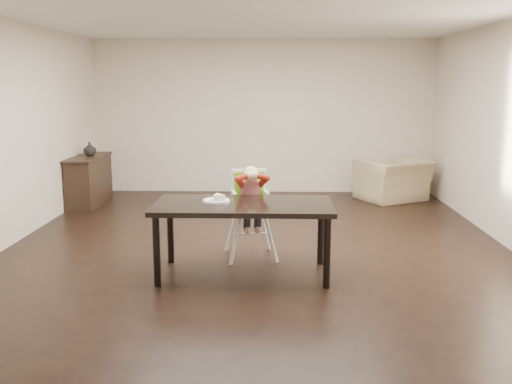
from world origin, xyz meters
The scene contains 8 objects.
ground centered at (0.00, 0.00, 0.00)m, with size 7.00×7.00×0.00m, color black.
room_walls centered at (0.00, 0.00, 1.86)m, with size 6.02×7.02×2.71m.
dining_table centered at (-0.11, -1.05, 0.67)m, with size 1.80×0.90×0.75m.
high_chair centered at (-0.07, -0.42, 0.73)m, with size 0.51×0.51×1.04m.
plate centered at (-0.38, -1.00, 0.78)m, with size 0.32×0.32×0.08m.
armchair centered at (2.20, 2.80, 0.46)m, with size 1.06×0.69×0.92m, color tan.
sideboard centered at (-2.78, 2.28, 0.40)m, with size 0.44×1.26×0.79m.
vase centered at (-2.78, 2.40, 0.89)m, with size 0.21×0.21×0.21m, color #99999E.
Camera 1 is at (0.19, -6.67, 1.95)m, focal length 40.00 mm.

